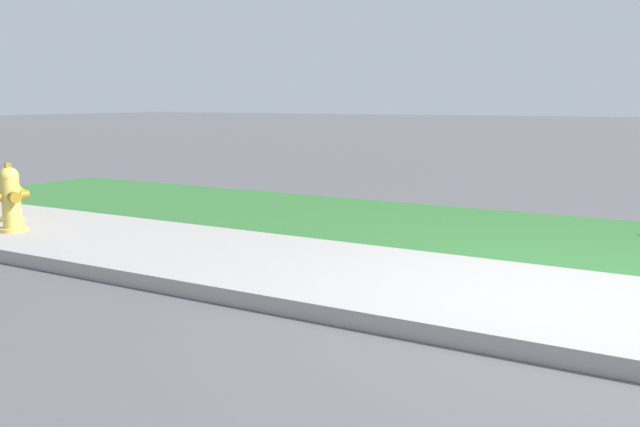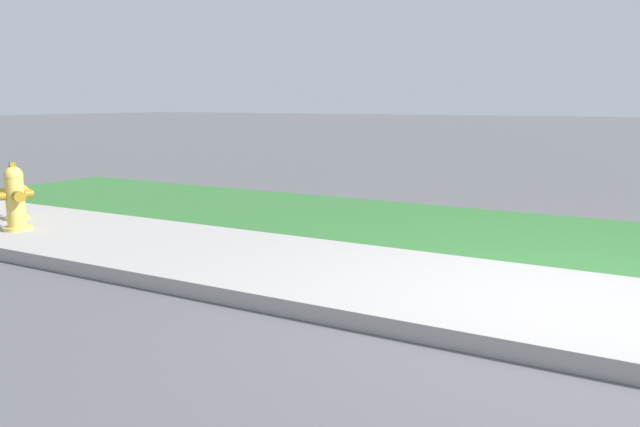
% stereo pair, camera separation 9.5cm
% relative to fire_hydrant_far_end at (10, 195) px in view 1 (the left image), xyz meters
% --- Properties ---
extents(ground_plane, '(120.00, 120.00, 0.00)m').
position_rel_fire_hydrant_far_end_xyz_m(ground_plane, '(6.34, -0.18, -0.31)').
color(ground_plane, '#515154').
extents(sidewalk_pavement, '(18.00, 1.99, 0.01)m').
position_rel_fire_hydrant_far_end_xyz_m(sidewalk_pavement, '(6.34, -0.18, -0.31)').
color(sidewalk_pavement, '#9E9993').
rests_on(sidewalk_pavement, ground).
extents(grass_verge, '(18.00, 2.67, 0.01)m').
position_rel_fire_hydrant_far_end_xyz_m(grass_verge, '(6.34, 2.15, -0.31)').
color(grass_verge, '#2D662D').
rests_on(grass_verge, ground).
extents(street_curb, '(18.00, 0.16, 0.12)m').
position_rel_fire_hydrant_far_end_xyz_m(street_curb, '(6.34, -1.25, -0.25)').
color(street_curb, '#9E9993').
rests_on(street_curb, ground).
extents(fire_hydrant_far_end, '(0.36, 0.33, 0.65)m').
position_rel_fire_hydrant_far_end_xyz_m(fire_hydrant_far_end, '(0.00, 0.00, 0.00)').
color(fire_hydrant_far_end, gold).
rests_on(fire_hydrant_far_end, ground).
extents(fire_hydrant_at_driveway, '(0.36, 0.38, 0.76)m').
position_rel_fire_hydrant_far_end_xyz_m(fire_hydrant_at_driveway, '(0.59, -0.41, 0.05)').
color(fire_hydrant_at_driveway, gold).
rests_on(fire_hydrant_at_driveway, ground).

